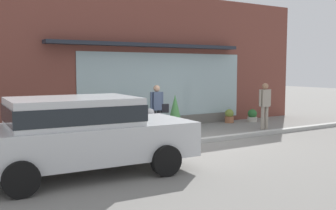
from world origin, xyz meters
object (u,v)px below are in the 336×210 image
Objects in this scene: potted_plant_low_front at (252,116)px; pedestrian_with_handbag at (158,106)px; pedestrian_passerby at (265,102)px; potted_plant_window_left at (26,129)px; potted_plant_window_center at (129,123)px; potted_plant_by_entrance at (110,121)px; potted_plant_corner_tall at (229,116)px; parked_car_silver at (80,131)px; potted_plant_near_hydrant at (175,113)px; fire_hydrant at (150,123)px.

pedestrian_with_handbag is at bearing -173.25° from potted_plant_low_front.
pedestrian_passerby is 7.81m from potted_plant_window_left.
potted_plant_window_left reaches higher than potted_plant_low_front.
pedestrian_with_handbag is 2.89× the size of potted_plant_window_center.
potted_plant_by_entrance is 1.56× the size of potted_plant_corner_tall.
parked_car_silver is (-3.74, -3.33, -0.02)m from pedestrian_with_handbag.
pedestrian_with_handbag is at bearing -167.62° from potted_plant_corner_tall.
potted_plant_near_hydrant is 2.29× the size of potted_plant_corner_tall.
potted_plant_near_hydrant is at bearing 32.10° from fire_hydrant.
potted_plant_near_hydrant is (-2.71, 1.52, -0.36)m from pedestrian_passerby.
potted_plant_window_left is (-3.95, 0.59, -0.48)m from pedestrian_with_handbag.
pedestrian_passerby is 1.93× the size of potted_plant_by_entrance.
fire_hydrant reaches higher than potted_plant_corner_tall.
potted_plant_near_hydrant reaches higher than potted_plant_by_entrance.
parked_car_silver is at bearing -141.27° from potted_plant_near_hydrant.
potted_plant_near_hydrant is 2.81m from potted_plant_corner_tall.
potted_plant_by_entrance is (2.32, 3.83, -0.42)m from parked_car_silver.
potted_plant_near_hydrant reaches higher than fire_hydrant.
potted_plant_low_front is (4.68, 0.55, -0.66)m from pedestrian_with_handbag.
fire_hydrant is at bearing -168.44° from potted_plant_low_front.
fire_hydrant is 4.49m from potted_plant_corner_tall.
pedestrian_with_handbag is at bearing -55.32° from potted_plant_window_center.
pedestrian_passerby is 3.22× the size of potted_plant_low_front.
pedestrian_passerby reaches higher than potted_plant_low_front.
pedestrian_with_handbag reaches higher than potted_plant_window_center.
pedestrian_passerby reaches higher than potted_plant_near_hydrant.
pedestrian_with_handbag is at bearing -9.60° from pedestrian_passerby.
potted_plant_low_front is 6.11m from potted_plant_by_entrance.
parked_car_silver is 8.17× the size of potted_plant_window_center.
parked_car_silver reaches higher than potted_plant_window_left.
potted_plant_near_hydrant is at bearing -172.10° from potted_plant_corner_tall.
pedestrian_passerby reaches higher than fire_hydrant.
potted_plant_near_hydrant is (0.95, 0.43, -0.32)m from pedestrian_with_handbag.
potted_plant_window_left is (-3.38, 1.11, -0.05)m from fire_hydrant.
potted_plant_window_left is (-8.63, 0.04, 0.18)m from potted_plant_low_front.
fire_hydrant is 1.67× the size of potted_plant_window_center.
parked_car_silver is 5.27m from potted_plant_window_center.
potted_plant_near_hydrant is (2.37, -0.07, 0.12)m from potted_plant_by_entrance.
pedestrian_with_handbag is at bearing 42.54° from fire_hydrant.
parked_car_silver is 8.94× the size of potted_plant_low_front.
parked_car_silver reaches higher than potted_plant_near_hydrant.
potted_plant_window_left is at bearing -175.21° from potted_plant_window_center.
pedestrian_passerby is 2.94× the size of potted_plant_window_center.
parked_car_silver is 4.50m from potted_plant_by_entrance.
potted_plant_by_entrance is (-1.42, 0.50, -0.44)m from pedestrian_with_handbag.
pedestrian_with_handbag is 5.01m from parked_car_silver.
pedestrian_passerby is 7.73m from parked_car_silver.
potted_plant_window_left is 4.90m from potted_plant_near_hydrant.
fire_hydrant is 3.56m from potted_plant_window_left.
potted_plant_by_entrance is 1.52× the size of potted_plant_window_center.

